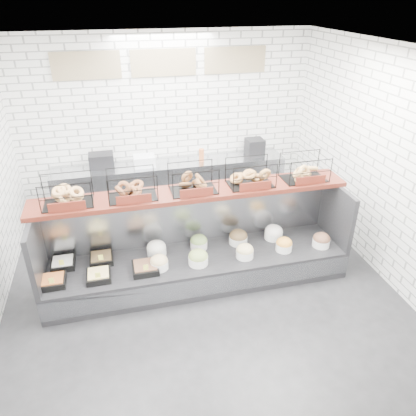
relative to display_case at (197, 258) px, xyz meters
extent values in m
plane|color=black|center=(0.00, -0.34, -0.33)|extent=(5.50, 5.50, 0.00)
cube|color=white|center=(0.00, 2.41, 1.17)|extent=(5.00, 0.02, 3.00)
cube|color=white|center=(2.50, -0.34, 1.17)|extent=(0.02, 5.50, 3.00)
cube|color=white|center=(0.00, -0.34, 2.67)|extent=(5.00, 5.50, 0.02)
cube|color=tan|center=(-1.20, 2.38, 2.17)|extent=(1.05, 0.03, 0.42)
cube|color=tan|center=(0.00, 2.38, 2.17)|extent=(1.05, 0.03, 0.42)
cube|color=tan|center=(1.20, 2.38, 2.17)|extent=(1.05, 0.03, 0.42)
cube|color=black|center=(0.00, -0.04, -0.13)|extent=(4.00, 0.90, 0.40)
cube|color=#93969B|center=(0.00, -0.48, -0.11)|extent=(4.00, 0.03, 0.28)
cube|color=#93969B|center=(0.00, 0.37, 0.47)|extent=(4.00, 0.08, 0.80)
cube|color=black|center=(-1.97, -0.04, 0.47)|extent=(0.06, 0.90, 0.80)
cube|color=black|center=(1.97, -0.04, 0.47)|extent=(0.06, 0.90, 0.80)
cube|color=black|center=(-1.82, -0.22, 0.11)|extent=(0.29, 0.29, 0.08)
cube|color=#C36329|center=(-1.82, -0.22, 0.15)|extent=(0.24, 0.24, 0.04)
cube|color=#FFFD58|center=(-1.82, -0.32, 0.20)|extent=(0.06, 0.01, 0.08)
cube|color=black|center=(-1.73, 0.13, 0.11)|extent=(0.29, 0.29, 0.08)
cube|color=white|center=(-1.73, 0.13, 0.15)|extent=(0.25, 0.25, 0.04)
cube|color=#FFFD58|center=(-1.73, 0.03, 0.20)|extent=(0.06, 0.01, 0.08)
cube|color=black|center=(-1.29, -0.24, 0.11)|extent=(0.29, 0.29, 0.08)
cube|color=#EBCB78|center=(-1.29, -0.24, 0.15)|extent=(0.25, 0.25, 0.04)
cube|color=#FFFD58|center=(-1.29, -0.34, 0.20)|extent=(0.06, 0.01, 0.08)
cube|color=black|center=(-1.25, 0.13, 0.11)|extent=(0.30, 0.30, 0.08)
cube|color=brown|center=(-1.25, 0.13, 0.15)|extent=(0.25, 0.25, 0.04)
cube|color=#FFFD58|center=(-1.25, 0.02, 0.20)|extent=(0.06, 0.01, 0.08)
cube|color=black|center=(-0.72, -0.21, 0.11)|extent=(0.32, 0.32, 0.08)
cube|color=brown|center=(-0.72, -0.21, 0.15)|extent=(0.27, 0.27, 0.04)
cube|color=#FFFD58|center=(-0.72, -0.32, 0.20)|extent=(0.06, 0.01, 0.08)
cylinder|color=white|center=(-0.54, -0.20, 0.13)|extent=(0.23, 0.23, 0.11)
ellipsoid|color=tan|center=(-0.54, -0.20, 0.19)|extent=(0.22, 0.22, 0.16)
cylinder|color=white|center=(-0.53, 0.11, 0.13)|extent=(0.26, 0.26, 0.11)
ellipsoid|color=white|center=(-0.53, 0.11, 0.19)|extent=(0.25, 0.25, 0.18)
cylinder|color=white|center=(-0.04, -0.22, 0.13)|extent=(0.26, 0.26, 0.11)
ellipsoid|color=#82954C|center=(-0.04, -0.22, 0.19)|extent=(0.25, 0.25, 0.18)
cylinder|color=white|center=(0.05, 0.14, 0.13)|extent=(0.23, 0.23, 0.11)
ellipsoid|color=#78994E|center=(0.05, 0.14, 0.19)|extent=(0.23, 0.23, 0.16)
cylinder|color=white|center=(0.60, -0.23, 0.13)|extent=(0.23, 0.23, 0.11)
ellipsoid|color=#CDB77E|center=(0.60, -0.23, 0.19)|extent=(0.23, 0.23, 0.16)
cylinder|color=white|center=(0.61, 0.12, 0.13)|extent=(0.26, 0.26, 0.11)
ellipsoid|color=brown|center=(0.61, 0.12, 0.19)|extent=(0.25, 0.25, 0.18)
cylinder|color=white|center=(1.16, -0.20, 0.13)|extent=(0.22, 0.22, 0.11)
ellipsoid|color=orange|center=(1.16, -0.20, 0.19)|extent=(0.22, 0.22, 0.15)
cylinder|color=white|center=(1.14, 0.12, 0.13)|extent=(0.26, 0.26, 0.11)
ellipsoid|color=white|center=(1.14, 0.12, 0.19)|extent=(0.25, 0.25, 0.18)
cylinder|color=white|center=(1.71, -0.22, 0.13)|extent=(0.24, 0.24, 0.11)
ellipsoid|color=brown|center=(1.71, -0.22, 0.19)|extent=(0.23, 0.23, 0.16)
cube|color=#3F130D|center=(0.00, 0.18, 0.90)|extent=(4.10, 0.50, 0.06)
cube|color=black|center=(-1.53, 0.18, 1.10)|extent=(0.60, 0.38, 0.34)
cube|color=#53190F|center=(-1.53, -0.03, 1.00)|extent=(0.42, 0.02, 0.11)
cube|color=black|center=(-0.77, 0.18, 1.10)|extent=(0.60, 0.38, 0.34)
cube|color=#53190F|center=(-0.77, -0.03, 1.00)|extent=(0.42, 0.02, 0.11)
cube|color=black|center=(0.00, 0.18, 1.10)|extent=(0.60, 0.38, 0.34)
cube|color=#53190F|center=(0.00, -0.03, 1.00)|extent=(0.42, 0.02, 0.11)
cube|color=black|center=(0.77, 0.18, 1.10)|extent=(0.60, 0.38, 0.34)
cube|color=#53190F|center=(0.77, -0.03, 1.00)|extent=(0.42, 0.02, 0.11)
cube|color=black|center=(1.53, 0.18, 1.10)|extent=(0.60, 0.38, 0.34)
cube|color=#53190F|center=(1.53, -0.03, 1.00)|extent=(0.42, 0.02, 0.11)
cube|color=#93969B|center=(0.00, 2.09, 0.12)|extent=(4.00, 0.60, 0.90)
cube|color=black|center=(-1.15, 2.14, 0.69)|extent=(0.40, 0.30, 0.24)
cube|color=silver|center=(-0.46, 2.04, 0.66)|extent=(0.35, 0.28, 0.18)
cylinder|color=#C96632|center=(0.53, 2.02, 0.68)|extent=(0.09, 0.09, 0.22)
cube|color=black|center=(1.51, 2.07, 0.72)|extent=(0.30, 0.30, 0.30)
camera|label=1|loc=(-0.93, -4.41, 3.21)|focal=35.00mm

